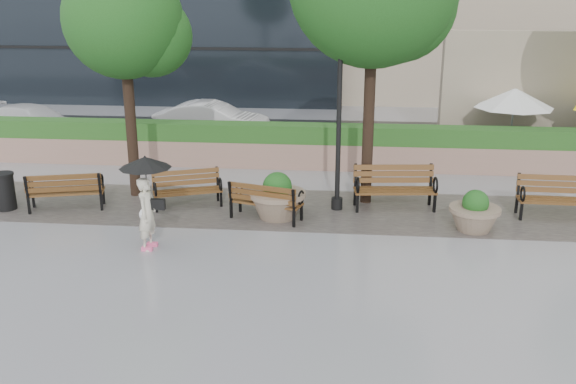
# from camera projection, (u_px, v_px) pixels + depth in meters

# --- Properties ---
(ground) EXTENTS (100.00, 100.00, 0.00)m
(ground) POSITION_uv_depth(u_px,v_px,m) (276.00, 256.00, 13.36)
(ground) COLOR gray
(ground) RESTS_ON ground
(cobble_strip) EXTENTS (28.00, 3.20, 0.01)m
(cobble_strip) POSITION_uv_depth(u_px,v_px,m) (290.00, 209.00, 16.20)
(cobble_strip) COLOR #383330
(cobble_strip) RESTS_ON ground
(hedge_wall) EXTENTS (24.00, 0.80, 1.35)m
(hedge_wall) POSITION_uv_depth(u_px,v_px,m) (302.00, 146.00, 19.79)
(hedge_wall) COLOR #966E60
(hedge_wall) RESTS_ON ground
(asphalt_street) EXTENTS (40.00, 7.00, 0.00)m
(asphalt_street) POSITION_uv_depth(u_px,v_px,m) (310.00, 138.00, 23.78)
(asphalt_street) COLOR black
(asphalt_street) RESTS_ON ground
(bench_0) EXTENTS (1.94, 1.17, 0.98)m
(bench_0) POSITION_uv_depth(u_px,v_px,m) (67.00, 198.00, 16.09)
(bench_0) COLOR brown
(bench_0) RESTS_ON ground
(bench_1) EXTENTS (1.82, 1.26, 0.92)m
(bench_1) POSITION_uv_depth(u_px,v_px,m) (188.00, 197.00, 16.29)
(bench_1) COLOR brown
(bench_1) RESTS_ON ground
(bench_2) EXTENTS (1.84, 1.16, 0.93)m
(bench_2) POSITION_uv_depth(u_px,v_px,m) (266.00, 209.00, 15.38)
(bench_2) COLOR brown
(bench_2) RESTS_ON ground
(bench_3) EXTENTS (2.09, 1.01, 1.08)m
(bench_3) POSITION_uv_depth(u_px,v_px,m) (394.00, 197.00, 16.12)
(bench_3) COLOR brown
(bench_3) RESTS_ON ground
(bench_4) EXTENTS (1.92, 0.81, 1.01)m
(bench_4) POSITION_uv_depth(u_px,v_px,m) (557.00, 206.00, 15.46)
(bench_4) COLOR brown
(bench_4) RESTS_ON ground
(planter_left) EXTENTS (1.37, 1.37, 1.15)m
(planter_left) POSITION_uv_depth(u_px,v_px,m) (277.00, 200.00, 15.45)
(planter_left) COLOR #7F6B56
(planter_left) RESTS_ON ground
(planter_right) EXTENTS (1.16, 1.16, 0.97)m
(planter_right) POSITION_uv_depth(u_px,v_px,m) (474.00, 215.00, 14.66)
(planter_right) COLOR #7F6B56
(planter_right) RESTS_ON ground
(trash_bin) EXTENTS (0.54, 0.54, 0.90)m
(trash_bin) POSITION_uv_depth(u_px,v_px,m) (5.00, 192.00, 16.04)
(trash_bin) COLOR black
(trash_bin) RESTS_ON ground
(lamppost) EXTENTS (0.28, 0.28, 4.56)m
(lamppost) POSITION_uv_depth(u_px,v_px,m) (339.00, 130.00, 15.57)
(lamppost) COLOR black
(lamppost) RESTS_ON ground
(tree_0) EXTENTS (3.13, 2.98, 6.09)m
(tree_0) POSITION_uv_depth(u_px,v_px,m) (130.00, 24.00, 16.01)
(tree_0) COLOR black
(tree_0) RESTS_ON ground
(patio_umb_white) EXTENTS (2.50, 2.50, 2.30)m
(patio_umb_white) POSITION_uv_depth(u_px,v_px,m) (514.00, 99.00, 20.25)
(patio_umb_white) COLOR black
(patio_umb_white) RESTS_ON ground
(car_left) EXTENTS (4.60, 2.75, 1.25)m
(car_left) POSITION_uv_depth(u_px,v_px,m) (34.00, 122.00, 23.49)
(car_left) COLOR silver
(car_left) RESTS_ON ground
(car_right) EXTENTS (4.27, 1.80, 1.37)m
(car_right) POSITION_uv_depth(u_px,v_px,m) (213.00, 121.00, 23.45)
(car_right) COLOR silver
(car_right) RESTS_ON ground
(pedestrian) EXTENTS (1.09, 1.09, 2.01)m
(pedestrian) POSITION_uv_depth(u_px,v_px,m) (147.00, 194.00, 13.42)
(pedestrian) COLOR beige
(pedestrian) RESTS_ON ground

